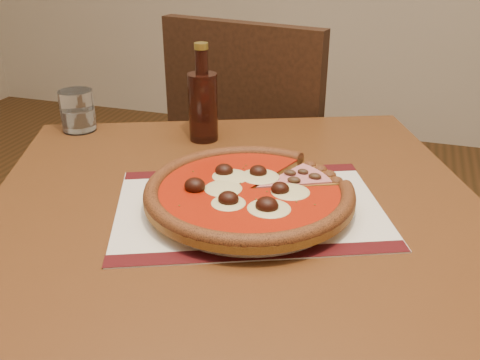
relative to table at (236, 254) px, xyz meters
name	(u,v)px	position (x,y,z in m)	size (l,w,h in m)	color
table	(236,254)	(0.00, 0.00, 0.00)	(1.05, 1.05, 0.75)	brown
chair_far	(259,159)	(-0.15, 0.65, -0.11)	(0.52, 0.52, 0.94)	black
placemat	(249,207)	(0.03, -0.01, 0.10)	(0.42, 0.30, 0.00)	beige
plate	(249,202)	(0.03, -0.01, 0.11)	(0.29, 0.29, 0.02)	white
pizza	(249,191)	(0.03, -0.01, 0.13)	(0.33, 0.33, 0.04)	olive
ham_slice	(304,179)	(0.10, 0.06, 0.13)	(0.13, 0.13, 0.02)	olive
water_glass	(77,111)	(-0.43, 0.21, 0.15)	(0.07, 0.07, 0.09)	white
bottle	(203,103)	(-0.15, 0.24, 0.18)	(0.06, 0.06, 0.20)	black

